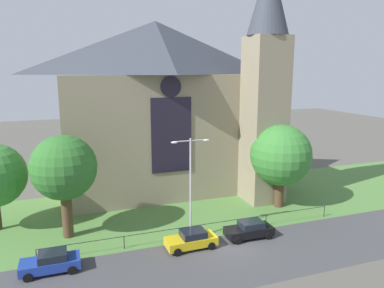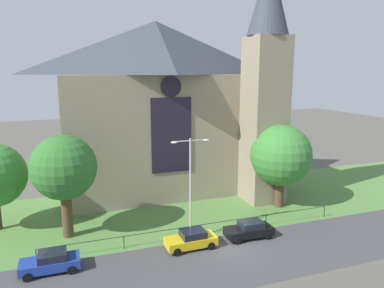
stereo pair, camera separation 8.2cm
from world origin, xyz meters
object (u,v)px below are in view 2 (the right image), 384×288
at_px(tree_left_near, 64,168).
at_px(parked_car_yellow, 191,239).
at_px(church_building, 165,106).
at_px(streetlamp_near, 190,177).
at_px(tree_right_near, 281,155).
at_px(parked_car_black, 249,229).
at_px(tree_right_far, 276,148).
at_px(parked_car_blue, 51,262).

xyz_separation_m(tree_left_near, parked_car_yellow, (9.56, -5.69, -5.50)).
distance_m(church_building, streetlamp_near, 14.91).
xyz_separation_m(tree_left_near, tree_right_near, (21.61, 0.04, -0.59)).
bearing_deg(tree_right_near, parked_car_black, -139.57).
distance_m(tree_left_near, tree_right_near, 21.62).
bearing_deg(tree_left_near, parked_car_yellow, -30.77).
xyz_separation_m(tree_right_far, parked_car_blue, (-26.46, -12.08, -4.18)).
xyz_separation_m(tree_right_near, parked_car_yellow, (-12.06, -5.73, -4.91)).
relative_size(tree_left_near, parked_car_yellow, 2.16).
relative_size(tree_right_near, parked_car_yellow, 2.11).
relative_size(tree_left_near, streetlamp_near, 1.02).
distance_m(tree_left_near, tree_right_far, 25.97).
distance_m(tree_right_near, parked_car_black, 9.98).
relative_size(tree_right_near, tree_right_far, 1.21).
xyz_separation_m(streetlamp_near, parked_car_yellow, (-0.49, -1.59, -4.88)).
relative_size(church_building, tree_left_near, 2.85).
xyz_separation_m(tree_right_near, parked_car_blue, (-22.95, -5.71, -4.91)).
relative_size(tree_right_near, parked_car_black, 2.11).
bearing_deg(streetlamp_near, tree_right_far, 34.87).
height_order(tree_right_near, streetlamp_near, streetlamp_near).
height_order(tree_right_near, tree_right_far, tree_right_near).
xyz_separation_m(church_building, parked_car_black, (3.27, -15.56, -9.53)).
xyz_separation_m(church_building, tree_right_near, (9.88, -9.93, -4.62)).
bearing_deg(tree_left_near, tree_right_near, 0.11).
bearing_deg(tree_right_far, tree_left_near, -165.68).
distance_m(tree_right_far, parked_car_blue, 29.39).
relative_size(church_building, parked_car_black, 6.13).
bearing_deg(tree_right_near, parked_car_yellow, -154.57).
xyz_separation_m(tree_right_near, streetlamp_near, (-11.57, -4.14, -0.03)).
distance_m(tree_left_near, parked_car_blue, 8.01).
height_order(parked_car_blue, parked_car_black, same).
xyz_separation_m(parked_car_blue, parked_car_black, (16.34, 0.08, 0.00)).
bearing_deg(parked_car_yellow, church_building, -99.08).
bearing_deg(church_building, tree_left_near, -139.63).
distance_m(tree_right_far, parked_car_yellow, 20.16).
bearing_deg(parked_car_yellow, tree_right_near, -155.76).
height_order(tree_right_far, streetlamp_near, streetlamp_near).
relative_size(tree_right_far, parked_car_blue, 1.76).
bearing_deg(tree_right_far, parked_car_yellow, -142.15).
bearing_deg(parked_car_yellow, tree_right_far, -143.33).
bearing_deg(streetlamp_near, tree_right_near, 19.69).
relative_size(tree_right_near, streetlamp_near, 1.00).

